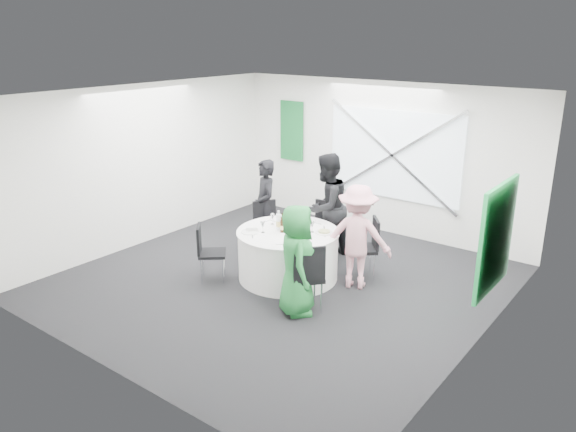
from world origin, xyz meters
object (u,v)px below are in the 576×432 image
Objects in this scene: chair_back_left at (267,224)px; person_man_back at (326,207)px; green_water_bottle at (301,224)px; chair_front_right at (307,273)px; banquet_table at (288,254)px; chair_back_right at (368,243)px; clear_water_bottle at (279,222)px; person_man_back_left at (265,206)px; person_woman_green at (297,260)px; person_woman_pink at (357,237)px; chair_front_left at (207,248)px; chair_back at (322,225)px.

chair_back_left is 0.52× the size of person_man_back.
chair_front_right is at bearing -49.32° from green_water_bottle.
chair_back_right reaches higher than banquet_table.
person_man_back_left is at bearing 140.00° from clear_water_bottle.
chair_front_right is 2.99× the size of green_water_bottle.
person_man_back is 1.07m from clear_water_bottle.
person_woman_green is at bearing -15.41° from chair_front_right.
person_woman_green is (0.76, -1.83, -0.13)m from person_man_back.
person_man_back_left reaches higher than chair_front_right.
person_man_back_left is (-1.90, 1.43, 0.22)m from chair_front_right.
person_woman_pink is at bearing 57.59° from person_man_back.
chair_front_left is at bearing -88.99° from chair_back_right.
person_man_back reaches higher than person_man_back_left.
person_man_back reaches higher than person_woman_green.
person_woman_green is at bearing -40.33° from clear_water_bottle.
green_water_bottle reaches higher than chair_back_right.
chair_back_left is 0.99× the size of chair_back_right.
banquet_table is at bearing -156.45° from green_water_bottle.
person_woman_green reaches higher than banquet_table.
chair_back_right is at bearing -50.63° from chair_back_left.
person_woman_pink reaches higher than chair_front_right.
person_man_back is (-0.87, 1.76, 0.31)m from chair_front_right.
chair_front_right reaches higher than chair_back_left.
chair_back is 1.04m from chair_back_right.
chair_back is 2.87× the size of green_water_bottle.
banquet_table is 4.72× the size of green_water_bottle.
banquet_table is 1.19m from person_woman_green.
chair_back_right is 0.53× the size of person_man_back.
chair_front_left reaches higher than banquet_table.
person_woman_pink is (1.85, -0.17, 0.24)m from chair_back_left.
green_water_bottle is (1.10, 0.89, 0.38)m from chair_front_left.
person_man_back is 1.17m from person_woman_pink.
chair_back is at bearing -52.81° from person_woman_pink.
chair_back_right is 1.62m from person_woman_green.
chair_back_right is at bearing 42.20° from green_water_bottle.
person_woman_pink reaches higher than banquet_table.
clear_water_bottle is (0.71, -0.58, 0.34)m from chair_back_left.
chair_back is 1.13m from clear_water_bottle.
clear_water_bottle is (-0.92, 0.78, 0.12)m from person_woman_green.
person_woman_green is (-0.17, -1.60, 0.21)m from chair_back_right.
person_man_back reaches higher than person_woman_pink.
chair_back_right is (1.01, -0.26, -0.01)m from chair_back.
person_woman_green is (1.70, -0.01, 0.25)m from chair_front_left.
banquet_table is 1.69× the size of chair_back_left.
person_woman_pink is at bearing -99.58° from chair_front_left.
person_woman_green is at bearing -6.08° from person_man_back_left.
clear_water_bottle is at bearing -84.21° from chair_front_right.
chair_back_left reaches higher than chair_front_left.
person_woman_pink is (0.99, 0.37, 0.40)m from banquet_table.
chair_back is at bearing -26.06° from chair_back_left.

